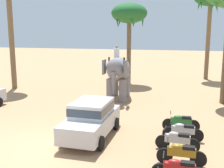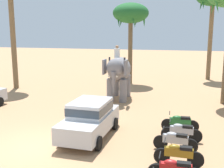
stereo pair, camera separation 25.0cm
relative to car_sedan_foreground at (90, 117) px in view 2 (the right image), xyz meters
The scene contains 8 objects.
ground_plane 2.69m from the car_sedan_foreground, 136.45° to the right, with size 120.00×120.00×0.00m, color tan.
car_sedan_foreground is the anchor object (origin of this frame).
elephant_with_mahout 7.33m from the car_sedan_foreground, 93.08° to the left, with size 1.77×3.92×3.88m.
motorcycle_mid_row 4.47m from the car_sedan_foreground, 24.81° to the right, with size 1.80×0.55×0.94m.
motorcycle_fourth_in_row 3.95m from the car_sedan_foreground, ahead, with size 1.80×0.55×0.94m.
motorcycle_far_in_row 4.15m from the car_sedan_foreground, ahead, with size 1.80×0.55×0.94m.
motorcycle_end_of_row 4.39m from the car_sedan_foreground, 23.54° to the left, with size 1.80×0.55×0.94m.
palm_tree_near_hut 14.51m from the car_sedan_foreground, 93.39° to the left, with size 3.20×3.20×7.26m.
Camera 2 is at (5.96, -9.91, 4.88)m, focal length 44.88 mm.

